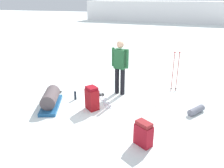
# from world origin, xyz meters

# --- Properties ---
(ground_plane) EXTENTS (80.00, 80.00, 0.00)m
(ground_plane) POSITION_xyz_m (0.00, 0.00, 0.00)
(ground_plane) COLOR white
(distant_snow_ridge) EXTENTS (17.70, 6.36, 2.43)m
(distant_snow_ridge) POSITION_xyz_m (-1.19, 24.87, 1.22)
(distant_snow_ridge) COLOR white
(distant_snow_ridge) RESTS_ON ground_plane
(skier_standing) EXTENTS (0.56, 0.29, 1.70)m
(skier_standing) POSITION_xyz_m (-0.03, 0.98, 0.95)
(skier_standing) COLOR black
(skier_standing) RESTS_ON ground_plane
(ski_pair_near) EXTENTS (0.37, 1.76, 0.05)m
(ski_pair_near) POSITION_xyz_m (-1.93, 0.46, 0.01)
(ski_pair_near) COLOR silver
(ski_pair_near) RESTS_ON ground_plane
(ski_pair_far) EXTENTS (1.15, 1.64, 0.05)m
(ski_pair_far) POSITION_xyz_m (-0.54, 0.66, 0.01)
(ski_pair_far) COLOR silver
(ski_pair_far) RESTS_ON ground_plane
(backpack_large_dark) EXTENTS (0.43, 0.39, 0.55)m
(backpack_large_dark) POSITION_xyz_m (1.10, -1.48, 0.27)
(backpack_large_dark) COLOR maroon
(backpack_large_dark) RESTS_ON ground_plane
(backpack_bright) EXTENTS (0.44, 0.43, 0.66)m
(backpack_bright) POSITION_xyz_m (-0.50, -0.26, 0.32)
(backpack_bright) COLOR maroon
(backpack_bright) RESTS_ON ground_plane
(ski_poles_planted_near) EXTENTS (0.22, 0.11, 1.32)m
(ski_poles_planted_near) POSITION_xyz_m (1.63, 1.72, 0.73)
(ski_poles_planted_near) COLOR maroon
(ski_poles_planted_near) RESTS_ON ground_plane
(gear_sled) EXTENTS (0.84, 1.32, 0.49)m
(gear_sled) POSITION_xyz_m (-1.67, -0.44, 0.22)
(gear_sled) COLOR #1C5286
(gear_sled) RESTS_ON ground_plane
(sleeping_mat_rolled) EXTENTS (0.47, 0.55, 0.18)m
(sleeping_mat_rolled) POSITION_xyz_m (2.26, 0.27, 0.09)
(sleeping_mat_rolled) COLOR slate
(sleeping_mat_rolled) RESTS_ON ground_plane
(thermos_bottle) EXTENTS (0.07, 0.07, 0.26)m
(thermos_bottle) POSITION_xyz_m (-1.21, 0.18, 0.13)
(thermos_bottle) COLOR black
(thermos_bottle) RESTS_ON ground_plane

